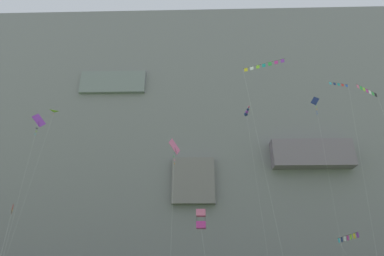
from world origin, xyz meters
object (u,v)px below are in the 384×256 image
at_px(kite_banner_mid_center, 11,214).
at_px(kite_diamond_upper_mid, 174,149).
at_px(kite_banner_low_right, 343,101).
at_px(kite_banner_low_left, 348,239).
at_px(kite_box_mid_right, 201,219).
at_px(kite_diamond_front_field, 38,123).
at_px(kite_delta_low_center, 51,123).
at_px(kite_banner_far_left, 370,98).
at_px(kite_banner_near_cliff, 264,76).
at_px(kite_diamond_upper_right, 316,105).
at_px(kite_windsock_mid_left, 247,113).

height_order(kite_banner_mid_center, kite_diamond_upper_mid, kite_diamond_upper_mid).
xyz_separation_m(kite_banner_low_right, kite_banner_low_left, (-5.34, -4.70, -19.86)).
bearing_deg(kite_box_mid_right, kite_diamond_upper_mid, 133.10).
bearing_deg(kite_diamond_front_field, kite_banner_low_left, -8.90).
height_order(kite_banner_low_right, kite_delta_low_center, kite_banner_low_right).
height_order(kite_banner_mid_center, kite_diamond_front_field, kite_diamond_front_field).
bearing_deg(kite_box_mid_right, kite_delta_low_center, 152.96).
distance_m(kite_banner_mid_center, kite_diamond_upper_mid, 20.27).
relative_size(kite_banner_low_right, kite_banner_low_left, 4.19).
relative_size(kite_delta_low_center, kite_banner_far_left, 1.23).
bearing_deg(kite_banner_low_left, kite_banner_mid_center, -167.01).
height_order(kite_banner_low_right, kite_banner_far_left, kite_banner_low_right).
relative_size(kite_banner_low_right, kite_diamond_front_field, 1.16).
distance_m(kite_banner_low_left, kite_banner_far_left, 16.70).
distance_m(kite_banner_low_right, kite_banner_near_cliff, 17.08).
xyz_separation_m(kite_delta_low_center, kite_banner_near_cliff, (33.60, -18.17, -3.34)).
distance_m(kite_diamond_upper_right, kite_banner_far_left, 21.58).
xyz_separation_m(kite_banner_low_right, kite_diamond_front_field, (-45.67, 1.61, -2.37)).
distance_m(kite_banner_low_right, kite_banner_low_left, 21.09).
height_order(kite_banner_low_right, kite_banner_mid_center, kite_banner_low_right).
xyz_separation_m(kite_box_mid_right, kite_diamond_front_field, (-24.54, 6.81, 15.37)).
height_order(kite_diamond_upper_mid, kite_diamond_upper_right, kite_diamond_upper_right).
bearing_deg(kite_delta_low_center, kite_banner_mid_center, -66.26).
relative_size(kite_windsock_mid_left, kite_banner_low_left, 3.71).
bearing_deg(kite_diamond_front_field, kite_banner_near_cliff, -20.00).
bearing_deg(kite_banner_near_cliff, kite_delta_low_center, 151.60).
xyz_separation_m(kite_banner_mid_center, kite_windsock_mid_left, (24.43, 14.81, 17.89)).
xyz_separation_m(kite_windsock_mid_left, kite_box_mid_right, (-7.34, -7.72, -17.27)).
xyz_separation_m(kite_banner_near_cliff, kite_diamond_upper_mid, (-10.97, 8.54, -5.57)).
relative_size(kite_banner_low_left, kite_diamond_upper_right, 0.21).
height_order(kite_banner_low_left, kite_banner_far_left, kite_banner_far_left).
bearing_deg(kite_box_mid_right, kite_banner_mid_center, -157.48).
height_order(kite_delta_low_center, kite_box_mid_right, kite_delta_low_center).
relative_size(kite_banner_far_left, kite_diamond_front_field, 0.92).
xyz_separation_m(kite_banner_low_right, kite_banner_far_left, (-0.65, -7.65, -4.11)).
height_order(kite_banner_low_left, kite_diamond_upper_right, kite_diamond_upper_right).
distance_m(kite_banner_low_right, kite_diamond_front_field, 45.76).
relative_size(kite_banner_near_cliff, kite_diamond_upper_right, 0.75).
height_order(kite_banner_low_right, kite_banner_near_cliff, kite_banner_low_right).
bearing_deg(kite_windsock_mid_left, kite_diamond_front_field, -178.37).
bearing_deg(kite_banner_far_left, kite_diamond_upper_mid, 165.63).
distance_m(kite_banner_mid_center, kite_delta_low_center, 29.50).
bearing_deg(kite_diamond_upper_right, kite_box_mid_right, -142.70).
xyz_separation_m(kite_banner_near_cliff, kite_diamond_upper_right, (14.34, 21.52, 8.20)).
xyz_separation_m(kite_delta_low_center, kite_diamond_upper_mid, (22.62, -9.63, -8.92)).
relative_size(kite_windsock_mid_left, kite_diamond_front_field, 1.02).
height_order(kite_banner_far_left, kite_diamond_front_field, kite_diamond_front_field).
relative_size(kite_banner_near_cliff, kite_diamond_upper_mid, 1.29).
distance_m(kite_banner_low_right, kite_windsock_mid_left, 14.03).
xyz_separation_m(kite_diamond_upper_mid, kite_banner_far_left, (23.92, -6.13, 3.84)).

